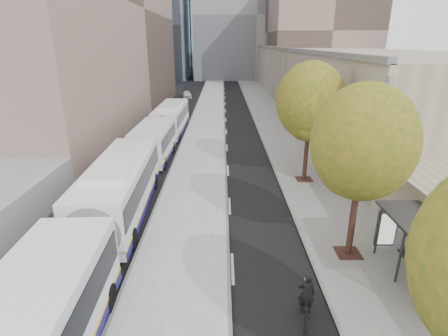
{
  "coord_description": "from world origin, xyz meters",
  "views": [
    {
      "loc": [
        -2.08,
        -0.48,
        9.06
      ],
      "look_at": [
        -1.98,
        17.64,
        2.5
      ],
      "focal_mm": 28.0,
      "sensor_mm": 36.0,
      "label": 1
    }
  ],
  "objects_px": {
    "cyclist": "(305,304)",
    "distant_car": "(187,95)",
    "bus_far": "(165,127)",
    "bus_near": "(98,224)",
    "bus_shelter": "(428,236)"
  },
  "relations": [
    {
      "from": "cyclist",
      "to": "distant_car",
      "type": "height_order",
      "value": "cyclist"
    },
    {
      "from": "bus_far",
      "to": "distant_car",
      "type": "height_order",
      "value": "bus_far"
    },
    {
      "from": "bus_far",
      "to": "distant_car",
      "type": "xyz_separation_m",
      "value": [
        -0.63,
        27.93,
        -0.96
      ]
    },
    {
      "from": "distant_car",
      "to": "bus_far",
      "type": "bearing_deg",
      "value": -97.97
    },
    {
      "from": "bus_near",
      "to": "cyclist",
      "type": "bearing_deg",
      "value": -27.65
    },
    {
      "from": "bus_shelter",
      "to": "bus_near",
      "type": "relative_size",
      "value": 0.24
    },
    {
      "from": "cyclist",
      "to": "bus_far",
      "type": "bearing_deg",
      "value": 118.45
    },
    {
      "from": "bus_near",
      "to": "distant_car",
      "type": "bearing_deg",
      "value": 88.71
    },
    {
      "from": "bus_shelter",
      "to": "bus_far",
      "type": "distance_m",
      "value": 24.53
    },
    {
      "from": "bus_far",
      "to": "cyclist",
      "type": "xyz_separation_m",
      "value": [
        8.17,
        -22.67,
        -0.84
      ]
    },
    {
      "from": "bus_near",
      "to": "cyclist",
      "type": "distance_m",
      "value": 9.1
    },
    {
      "from": "bus_near",
      "to": "bus_far",
      "type": "height_order",
      "value": "bus_near"
    },
    {
      "from": "bus_far",
      "to": "cyclist",
      "type": "distance_m",
      "value": 24.11
    },
    {
      "from": "bus_near",
      "to": "distant_car",
      "type": "height_order",
      "value": "bus_near"
    },
    {
      "from": "bus_near",
      "to": "bus_shelter",
      "type": "bearing_deg",
      "value": -10.52
    }
  ]
}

